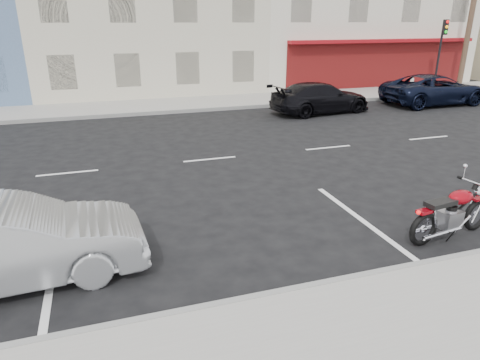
# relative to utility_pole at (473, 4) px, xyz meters

# --- Properties ---
(ground) EXTENTS (120.00, 120.00, 0.00)m
(ground) POSITION_rel_utility_pole_xyz_m (-15.50, -8.60, -4.74)
(ground) COLOR black
(ground) RESTS_ON ground
(sidewalk_far) EXTENTS (80.00, 3.40, 0.15)m
(sidewalk_far) POSITION_rel_utility_pole_xyz_m (-20.50, 0.10, -4.66)
(sidewalk_far) COLOR gray
(sidewalk_far) RESTS_ON ground
(curb_near) EXTENTS (80.00, 0.12, 0.16)m
(curb_near) POSITION_rel_utility_pole_xyz_m (-20.50, -15.60, -4.66)
(curb_near) COLOR gray
(curb_near) RESTS_ON ground
(curb_far) EXTENTS (80.00, 0.12, 0.16)m
(curb_far) POSITION_rel_utility_pole_xyz_m (-20.50, -1.60, -4.66)
(curb_far) COLOR gray
(curb_far) RESTS_ON ground
(utility_pole) EXTENTS (1.80, 0.30, 9.00)m
(utility_pole) POSITION_rel_utility_pole_xyz_m (0.00, 0.00, 0.00)
(utility_pole) COLOR #422D1E
(utility_pole) RESTS_ON sidewalk_far
(traffic_light) EXTENTS (0.26, 0.30, 3.80)m
(traffic_light) POSITION_rel_utility_pole_xyz_m (-2.00, -0.27, -2.18)
(traffic_light) COLOR black
(traffic_light) RESTS_ON sidewalk_far
(fire_hydrant) EXTENTS (0.20, 0.20, 0.72)m
(fire_hydrant) POSITION_rel_utility_pole_xyz_m (-3.50, -0.10, -4.21)
(fire_hydrant) COLOR beige
(fire_hydrant) RESTS_ON sidewalk_far
(motorcycle) EXTENTS (2.09, 0.70, 1.05)m
(motorcycle) POSITION_rel_utility_pole_xyz_m (-13.61, -14.69, -4.26)
(motorcycle) COLOR black
(motorcycle) RESTS_ON ground
(sedan_silver) EXTENTS (4.22, 1.69, 1.36)m
(sedan_silver) POSITION_rel_utility_pole_xyz_m (-22.04, -13.86, -4.06)
(sedan_silver) COLOR #A1A4A8
(sedan_silver) RESTS_ON ground
(suv_far) EXTENTS (5.28, 2.51, 1.45)m
(suv_far) POSITION_rel_utility_pole_xyz_m (-4.80, -3.35, -4.01)
(suv_far) COLOR black
(suv_far) RESTS_ON ground
(car_far) EXTENTS (4.85, 2.46, 1.35)m
(car_far) POSITION_rel_utility_pole_xyz_m (-11.10, -3.46, -4.06)
(car_far) COLOR black
(car_far) RESTS_ON ground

